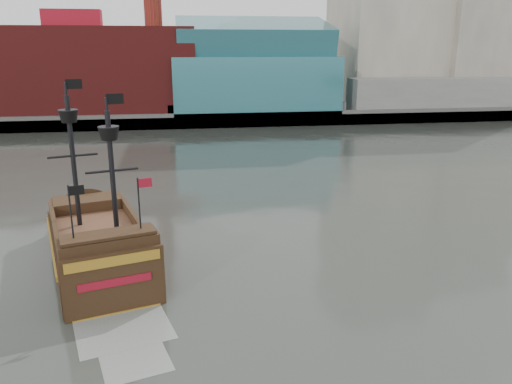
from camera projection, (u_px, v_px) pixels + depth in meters
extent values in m
plane|color=#292C27|center=(265.00, 302.00, 27.98)|extent=(400.00, 400.00, 0.00)
cube|color=slate|center=(196.00, 104.00, 114.91)|extent=(220.00, 60.00, 2.00)
cube|color=#4C4C49|center=(203.00, 121.00, 86.86)|extent=(220.00, 1.00, 2.60)
cube|color=maroon|center=(77.00, 71.00, 90.27)|extent=(42.00, 18.00, 15.00)
cube|color=#2C6B76|center=(253.00, 84.00, 93.87)|extent=(30.00, 16.00, 10.00)
cube|color=#A69A8B|center=(479.00, 10.00, 102.79)|extent=(18.00, 18.00, 38.00)
cube|color=slate|center=(451.00, 93.00, 96.32)|extent=(40.00, 6.00, 6.00)
cube|color=#2C6B76|center=(253.00, 39.00, 91.62)|extent=(28.00, 14.94, 8.78)
cube|color=black|center=(99.00, 256.00, 32.50)|extent=(8.72, 14.04, 2.83)
cube|color=#482D1A|center=(97.00, 233.00, 32.06)|extent=(7.85, 12.64, 0.33)
cube|color=black|center=(87.00, 205.00, 36.52)|extent=(5.15, 3.75, 1.09)
cube|color=black|center=(110.00, 253.00, 26.88)|extent=(5.45, 3.06, 1.96)
cube|color=black|center=(116.00, 290.00, 26.50)|extent=(5.21, 1.68, 4.35)
cube|color=#A3741F|center=(113.00, 261.00, 25.87)|extent=(4.74, 1.39, 0.54)
cube|color=maroon|center=(115.00, 282.00, 26.21)|extent=(3.70, 1.10, 0.44)
cylinder|color=black|center=(73.00, 162.00, 31.90)|extent=(0.37, 0.37, 8.49)
cylinder|color=black|center=(113.00, 177.00, 29.59)|extent=(0.37, 0.37, 7.84)
cone|color=black|center=(69.00, 116.00, 31.07)|extent=(1.47, 1.47, 0.76)
cone|color=black|center=(109.00, 133.00, 28.85)|extent=(1.47, 1.47, 0.76)
cube|color=black|center=(74.00, 84.00, 30.72)|extent=(0.95, 0.29, 0.60)
cube|color=black|center=(115.00, 99.00, 28.49)|extent=(0.95, 0.29, 0.60)
cube|color=gray|center=(124.00, 329.00, 25.26)|extent=(5.50, 5.01, 0.02)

